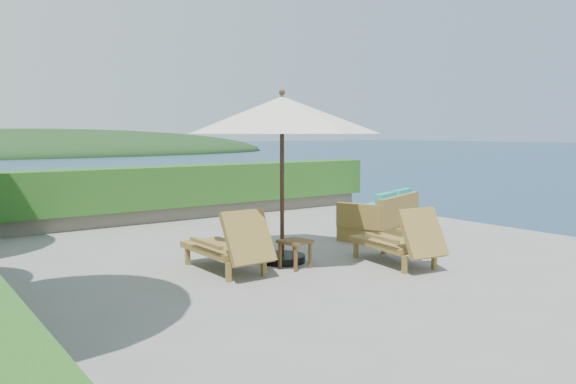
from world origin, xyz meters
TOP-DOWN VIEW (x-y plane):
  - ground at (0.00, 0.00)m, footprint 12.00×12.00m
  - foundation at (0.00, 0.00)m, footprint 12.00×12.00m
  - offshore_island at (25.00, 140.00)m, footprint 126.00×57.60m
  - planter_wall_far at (0.00, 5.60)m, footprint 12.00×0.60m
  - hedge_far at (0.00, 5.60)m, footprint 12.40×0.90m
  - patio_umbrella at (-0.28, 0.17)m, footprint 3.23×3.23m
  - lounge_left at (-1.36, 0.08)m, footprint 0.82×1.79m
  - lounge_right at (1.14, -1.16)m, footprint 0.94×1.82m
  - side_table at (-0.38, -0.33)m, footprint 0.51×0.51m
  - wicker_loveseat at (2.79, 0.88)m, footprint 2.21×1.67m

SIDE VIEW (x-z plane):
  - offshore_island at x=25.00m, z-range -9.30..3.30m
  - foundation at x=0.00m, z-range -3.05..-0.05m
  - ground at x=0.00m, z-range 0.00..0.00m
  - planter_wall_far at x=0.00m, z-range 0.00..0.36m
  - wicker_loveseat at x=2.79m, z-range -0.11..0.87m
  - side_table at x=-0.38m, z-range 0.15..0.61m
  - lounge_right at x=1.14m, z-range -0.08..0.92m
  - lounge_left at x=-1.36m, z-range -0.08..0.94m
  - hedge_far at x=0.00m, z-range 0.35..1.35m
  - patio_umbrella at x=-0.28m, z-range 0.99..3.88m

